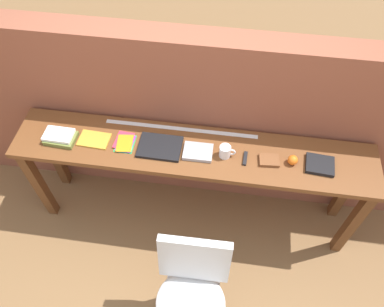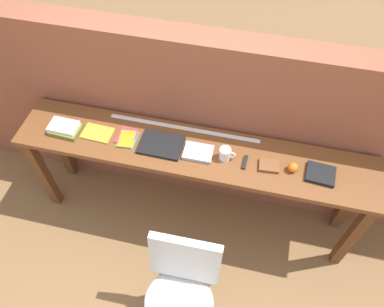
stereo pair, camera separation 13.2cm
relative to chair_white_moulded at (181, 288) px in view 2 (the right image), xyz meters
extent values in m
plane|color=brown|center=(-0.11, 0.51, -0.53)|extent=(40.00, 40.00, 0.00)
cube|color=brown|center=(-0.11, 1.15, 0.25)|extent=(6.00, 0.20, 1.55)
cube|color=brown|center=(-0.11, 0.81, 0.33)|extent=(2.50, 0.44, 0.04)
cube|color=#5B341A|center=(-1.30, 0.65, -0.11)|extent=(0.07, 0.07, 0.84)
cube|color=#5B341A|center=(1.08, 0.65, -0.11)|extent=(0.07, 0.07, 0.84)
cube|color=#5B341A|center=(-1.30, 0.97, -0.11)|extent=(0.07, 0.07, 0.84)
cube|color=#5B341A|center=(1.08, 0.97, -0.11)|extent=(0.07, 0.07, 0.84)
ellipsoid|color=silver|center=(0.00, -0.07, -0.08)|extent=(0.45, 0.43, 0.08)
cube|color=silver|center=(0.00, 0.12, 0.16)|extent=(0.44, 0.11, 0.40)
cylinder|color=#B2B2B7|center=(-0.17, 0.09, -0.32)|extent=(0.02, 0.02, 0.41)
cylinder|color=#B2B2B7|center=(0.16, 0.09, -0.32)|extent=(0.02, 0.02, 0.41)
cube|color=olive|center=(-1.02, 0.77, 0.37)|extent=(0.22, 0.16, 0.03)
cube|color=white|center=(-1.04, 0.78, 0.40)|extent=(0.20, 0.14, 0.02)
cube|color=gold|center=(-0.80, 0.80, 0.36)|extent=(0.22, 0.15, 0.01)
cube|color=green|center=(-0.58, 0.80, 0.35)|extent=(0.13, 0.16, 0.00)
cube|color=#3399D8|center=(-0.57, 0.80, 0.36)|extent=(0.11, 0.16, 0.00)
cube|color=purple|center=(-0.57, 0.80, 0.36)|extent=(0.12, 0.16, 0.00)
cube|color=#E5334C|center=(-0.59, 0.82, 0.36)|extent=(0.13, 0.16, 0.00)
cube|color=orange|center=(-0.58, 0.79, 0.37)|extent=(0.12, 0.16, 0.00)
cube|color=black|center=(-0.33, 0.80, 0.36)|extent=(0.30, 0.22, 0.02)
cube|color=#9E9EA3|center=(-0.07, 0.79, 0.37)|extent=(0.20, 0.15, 0.03)
cylinder|color=white|center=(0.11, 0.79, 0.40)|extent=(0.08, 0.08, 0.09)
torus|color=white|center=(0.15, 0.79, 0.40)|extent=(0.06, 0.01, 0.06)
cube|color=black|center=(0.25, 0.78, 0.36)|extent=(0.03, 0.11, 0.02)
cube|color=brown|center=(0.41, 0.79, 0.37)|extent=(0.14, 0.11, 0.02)
sphere|color=orange|center=(0.56, 0.79, 0.39)|extent=(0.07, 0.07, 0.07)
cube|color=black|center=(0.74, 0.79, 0.37)|extent=(0.19, 0.17, 0.03)
cube|color=silver|center=(-0.22, 0.98, 0.35)|extent=(1.09, 0.03, 0.00)
camera|label=1|loc=(0.10, -0.73, 2.37)|focal=35.00mm
camera|label=2|loc=(0.23, -0.70, 2.37)|focal=35.00mm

